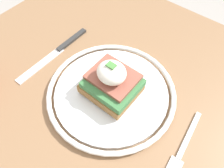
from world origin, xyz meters
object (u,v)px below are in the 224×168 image
plate (112,92)px  knife (59,50)px  fork (183,147)px  sandwich (113,81)px

plate → knife: (0.17, -0.02, -0.01)m
fork → knife: size_ratio=0.67×
fork → plate: bearing=-2.9°
plate → fork: size_ratio=1.86×
fork → knife: (0.34, -0.02, 0.00)m
plate → sandwich: bearing=-131.6°
knife → plate: bearing=174.6°
plate → fork: 0.17m
fork → sandwich: bearing=-3.3°
plate → fork: plate is taller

